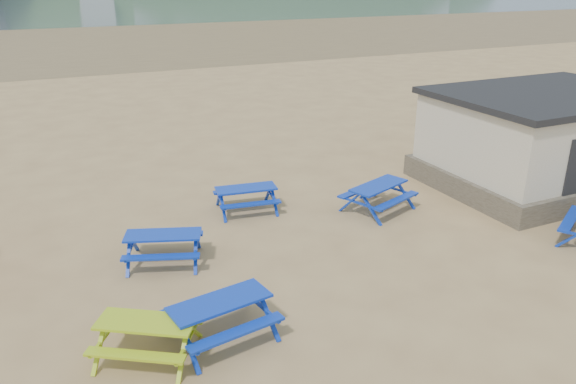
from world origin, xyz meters
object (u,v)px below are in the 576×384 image
amenity_block (545,138)px  picnic_table_blue_b (246,199)px  picnic_table_blue_a (164,248)px  picnic_table_yellow (148,338)px

amenity_block → picnic_table_blue_b: bearing=169.1°
picnic_table_blue_a → amenity_block: 13.16m
picnic_table_blue_a → picnic_table_yellow: bearing=-87.6°
picnic_table_blue_b → picnic_table_yellow: picnic_table_yellow is taller
picnic_table_blue_a → amenity_block: amenity_block is taller
picnic_table_blue_b → amenity_block: amenity_block is taller
picnic_table_blue_b → picnic_table_yellow: 7.08m
picnic_table_yellow → picnic_table_blue_a: bearing=104.7°
picnic_table_blue_a → amenity_block: size_ratio=0.31×
picnic_table_yellow → amenity_block: amenity_block is taller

